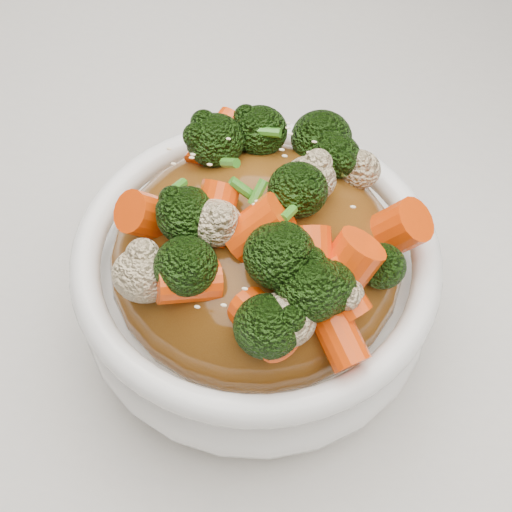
% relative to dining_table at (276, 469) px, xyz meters
% --- Properties ---
extents(dining_table, '(1.20, 0.80, 0.75)m').
position_rel_dining_table_xyz_m(dining_table, '(0.00, 0.00, 0.00)').
color(dining_table, '#50371B').
rests_on(dining_table, floor).
extents(tablecloth, '(1.20, 0.80, 0.04)m').
position_rel_dining_table_xyz_m(tablecloth, '(0.00, 0.00, 0.35)').
color(tablecloth, silver).
rests_on(tablecloth, dining_table).
extents(bowl, '(0.26, 0.26, 0.08)m').
position_rel_dining_table_xyz_m(bowl, '(-0.01, -0.05, 0.42)').
color(bowl, white).
rests_on(bowl, tablecloth).
extents(sauce_base, '(0.21, 0.21, 0.09)m').
position_rel_dining_table_xyz_m(sauce_base, '(-0.01, -0.05, 0.44)').
color(sauce_base, brown).
rests_on(sauce_base, bowl).
extents(carrots, '(0.21, 0.21, 0.05)m').
position_rel_dining_table_xyz_m(carrots, '(-0.01, -0.05, 0.51)').
color(carrots, '#F64608').
rests_on(carrots, sauce_base).
extents(broccoli, '(0.21, 0.21, 0.04)m').
position_rel_dining_table_xyz_m(broccoli, '(-0.01, -0.05, 0.50)').
color(broccoli, black).
rests_on(broccoli, sauce_base).
extents(cauliflower, '(0.21, 0.21, 0.03)m').
position_rel_dining_table_xyz_m(cauliflower, '(-0.01, -0.05, 0.50)').
color(cauliflower, beige).
rests_on(cauliflower, sauce_base).
extents(scallions, '(0.15, 0.15, 0.02)m').
position_rel_dining_table_xyz_m(scallions, '(-0.01, -0.05, 0.51)').
color(scallions, '#327A1C').
rests_on(scallions, sauce_base).
extents(sesame_seeds, '(0.18, 0.18, 0.01)m').
position_rel_dining_table_xyz_m(sesame_seeds, '(-0.01, -0.05, 0.51)').
color(sesame_seeds, beige).
rests_on(sesame_seeds, sauce_base).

